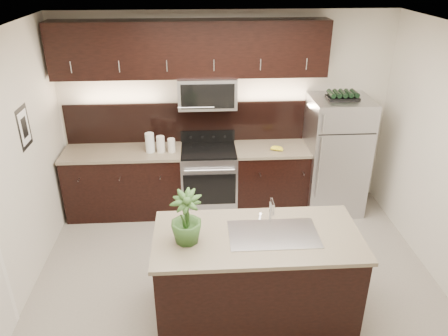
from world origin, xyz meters
The scene contains 12 objects.
ground centered at (0.00, 0.00, 0.00)m, with size 4.50×4.50×0.00m, color gray.
room_walls centered at (-0.11, -0.04, 1.70)m, with size 4.52×4.02×2.71m.
counter_run centered at (-0.46, 1.69, 0.47)m, with size 3.51×0.65×0.94m.
upper_fixtures centered at (-0.43, 1.84, 2.14)m, with size 3.49×0.40×1.66m.
island centered at (0.15, -0.37, 0.47)m, with size 1.96×0.96×0.94m.
sink_faucet centered at (0.30, -0.36, 0.96)m, with size 0.84×0.50×0.28m.
refrigerator centered at (1.50, 1.63, 0.81)m, with size 0.79×0.71×1.63m, color #B2B2B7.
wine_rack centered at (1.50, 1.63, 1.68)m, with size 0.40×0.25×0.10m.
plant centered at (-0.51, -0.43, 1.20)m, with size 0.29×0.29×0.51m, color #2B4D1F.
canisters centered at (-0.92, 1.63, 1.06)m, with size 0.39×0.13×0.26m.
french_press centered at (1.17, 1.64, 1.04)m, with size 0.09×0.09×0.27m.
bananas centered at (0.63, 1.61, 0.97)m, with size 0.18×0.14×0.06m, color yellow.
Camera 1 is at (-0.37, -3.75, 3.31)m, focal length 35.00 mm.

